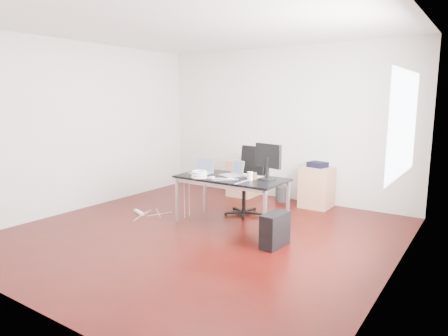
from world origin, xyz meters
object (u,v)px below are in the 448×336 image
Objects in this scene: desk at (231,181)px; filing_cabinet_left at (243,178)px; office_chair at (247,177)px; filing_cabinet_right at (317,187)px; pc_tower at (275,230)px.

desk is 1.91m from filing_cabinet_left.
filing_cabinet_right is (0.79, 1.03, -0.26)m from office_chair.
office_chair reaches higher than pc_tower.
filing_cabinet_left is at bearing 115.78° from desk.
desk is 3.56× the size of pc_tower.
office_chair is 1.57m from pc_tower.
pc_tower is at bearing -82.77° from filing_cabinet_right.
filing_cabinet_right is at bearing 68.28° from desk.
office_chair is 1.54× the size of filing_cabinet_left.
filing_cabinet_left is (-0.82, 1.69, -0.33)m from desk.
desk is at bearing -72.90° from office_chair.
desk reaches higher than filing_cabinet_left.
filing_cabinet_right is (1.49, 0.00, 0.00)m from filing_cabinet_left.
desk is at bearing 159.29° from pc_tower.
pc_tower is at bearing -39.00° from office_chair.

